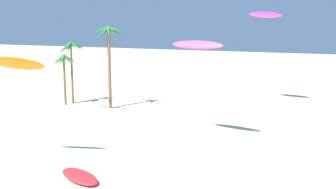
{
  "coord_description": "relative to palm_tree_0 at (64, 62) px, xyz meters",
  "views": [
    {
      "loc": [
        10.8,
        -5.96,
        12.05
      ],
      "look_at": [
        1.16,
        16.98,
        7.57
      ],
      "focal_mm": 44.93,
      "sensor_mm": 36.0,
      "label": 1
    }
  ],
  "objects": [
    {
      "name": "palm_tree_0",
      "position": [
        0.0,
        0.0,
        0.0
      ],
      "size": [
        3.37,
        3.74,
        7.22
      ],
      "color": "brown",
      "rests_on": "ground"
    },
    {
      "name": "palm_tree_1",
      "position": [
        0.33,
        1.41,
        1.42
      ],
      "size": [
        4.06,
        4.43,
        8.99
      ],
      "color": "brown",
      "rests_on": "ground"
    },
    {
      "name": "palm_tree_2",
      "position": [
        7.05,
        0.52,
        2.75
      ],
      "size": [
        4.69,
        4.13,
        11.12
      ],
      "color": "olive",
      "rests_on": "ground"
    },
    {
      "name": "flying_kite_1",
      "position": [
        25.74,
        11.57,
        6.57
      ],
      "size": [
        4.96,
        7.04,
        13.33
      ],
      "color": "purple",
      "rests_on": "ground"
    },
    {
      "name": "flying_kite_3",
      "position": [
        11.51,
        -21.76,
        2.43
      ],
      "size": [
        6.23,
        3.94,
        9.38
      ],
      "color": "orange",
      "rests_on": "ground"
    },
    {
      "name": "flying_kite_7",
      "position": [
        22.94,
        -9.49,
        3.51
      ],
      "size": [
        5.79,
        9.9,
        10.09
      ],
      "color": "#EA5193",
      "rests_on": "ground"
    },
    {
      "name": "grounded_kite_0",
      "position": [
        18.26,
        -23.07,
        -5.85
      ],
      "size": [
        4.86,
        3.74,
        0.42
      ],
      "color": "red",
      "rests_on": "ground"
    }
  ]
}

